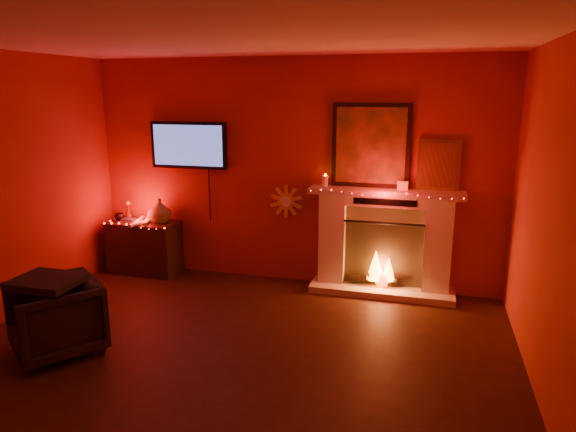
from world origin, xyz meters
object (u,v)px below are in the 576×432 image
at_px(tv, 189,145).
at_px(fireplace, 383,232).
at_px(console_table, 146,243).
at_px(armchair, 55,318).
at_px(sunburst_clock, 286,201).

bearing_deg(tv, fireplace, -1.50).
relative_size(fireplace, console_table, 2.23).
bearing_deg(armchair, sunburst_clock, 95.45).
bearing_deg(fireplace, console_table, -177.58).
distance_m(fireplace, armchair, 3.52).
height_order(fireplace, tv, fireplace).
height_order(fireplace, console_table, fireplace).
bearing_deg(armchair, tv, 121.99).
relative_size(sunburst_clock, armchair, 0.54).
relative_size(tv, sunburst_clock, 3.10).
bearing_deg(console_table, armchair, -80.72).
xyz_separation_m(tv, sunburst_clock, (1.25, 0.03, -0.65)).
distance_m(console_table, armchair, 2.16).
bearing_deg(tv, sunburst_clock, 1.24).
distance_m(tv, sunburst_clock, 1.41).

